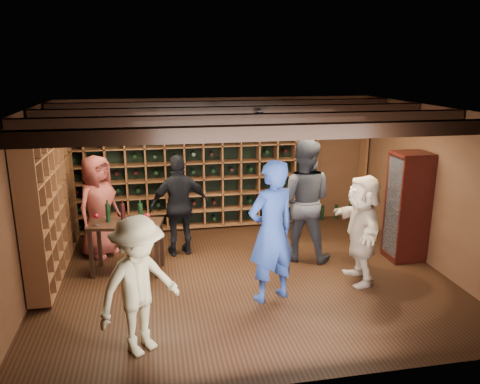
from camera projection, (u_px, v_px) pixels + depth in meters
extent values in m
plane|color=black|center=(245.00, 277.00, 7.09)|extent=(6.00, 6.00, 0.00)
plane|color=#53301C|center=(220.00, 163.00, 9.12)|extent=(6.00, 0.00, 6.00)
plane|color=#53301C|center=(297.00, 270.00, 4.39)|extent=(6.00, 0.00, 6.00)
plane|color=#53301C|center=(24.00, 209.00, 6.21)|extent=(0.00, 5.00, 5.00)
plane|color=#53301C|center=(433.00, 187.00, 7.30)|extent=(0.00, 5.00, 5.00)
plane|color=black|center=(245.00, 110.00, 6.42)|extent=(6.00, 6.00, 0.00)
cube|color=black|center=(275.00, 132.00, 4.93)|extent=(5.90, 0.18, 0.16)
cube|color=black|center=(253.00, 120.00, 5.97)|extent=(5.90, 0.18, 0.16)
cube|color=black|center=(237.00, 112.00, 7.01)|extent=(5.90, 0.18, 0.16)
cube|color=black|center=(226.00, 105.00, 8.05)|extent=(5.90, 0.18, 0.16)
cylinder|color=black|center=(157.00, 120.00, 6.24)|extent=(0.10, 0.10, 0.10)
cylinder|color=black|center=(260.00, 115.00, 6.89)|extent=(0.10, 0.10, 0.10)
cylinder|color=black|center=(349.00, 118.00, 6.42)|extent=(0.10, 0.10, 0.10)
cylinder|color=black|center=(218.00, 110.00, 7.55)|extent=(0.10, 0.10, 0.10)
cube|color=brown|center=(194.00, 171.00, 8.89)|extent=(4.65, 0.30, 2.20)
cube|color=black|center=(194.00, 171.00, 8.89)|extent=(4.56, 0.02, 2.16)
cube|color=brown|center=(51.00, 199.00, 7.05)|extent=(0.30, 2.65, 2.20)
cube|color=black|center=(51.00, 199.00, 7.05)|extent=(0.29, 0.02, 2.16)
cube|color=brown|center=(341.00, 130.00, 9.23)|extent=(1.15, 0.32, 0.04)
cube|color=brown|center=(362.00, 174.00, 9.56)|extent=(0.05, 0.28, 1.85)
cube|color=brown|center=(314.00, 176.00, 9.38)|extent=(0.05, 0.28, 1.85)
cube|color=#A77D53|center=(322.00, 124.00, 9.12)|extent=(0.40, 0.30, 0.20)
cube|color=#A77D53|center=(344.00, 124.00, 9.20)|extent=(0.40, 0.30, 0.20)
cube|color=#A77D53|center=(360.00, 123.00, 9.27)|extent=(0.40, 0.30, 0.20)
cube|color=black|center=(403.00, 255.00, 7.75)|extent=(0.55, 0.50, 0.10)
cube|color=black|center=(408.00, 206.00, 7.53)|extent=(0.55, 0.50, 1.70)
cube|color=white|center=(393.00, 207.00, 7.48)|extent=(0.01, 0.46, 1.60)
cube|color=black|center=(408.00, 206.00, 7.53)|extent=(0.50, 0.44, 0.02)
sphere|color=#59260C|center=(407.00, 200.00, 7.50)|extent=(0.18, 0.18, 0.18)
imported|color=navy|center=(271.00, 232.00, 6.18)|extent=(0.83, 0.68, 1.94)
imported|color=black|center=(303.00, 200.00, 7.52)|extent=(1.18, 1.07, 1.99)
imported|color=maroon|center=(98.00, 206.00, 7.68)|extent=(0.94, 0.99, 1.71)
imported|color=black|center=(180.00, 206.00, 7.72)|extent=(1.05, 0.57, 1.70)
imported|color=#998F69|center=(139.00, 286.00, 5.07)|extent=(1.17, 1.09, 1.59)
imported|color=tan|center=(361.00, 229.00, 6.76)|extent=(0.64, 1.54, 1.61)
cube|color=black|center=(126.00, 224.00, 7.05)|extent=(1.15, 0.71, 0.04)
cube|color=black|center=(91.00, 255.00, 6.93)|extent=(0.06, 0.06, 0.77)
cube|color=black|center=(157.00, 254.00, 6.94)|extent=(0.06, 0.06, 0.77)
cube|color=black|center=(99.00, 243.00, 7.36)|extent=(0.06, 0.06, 0.77)
cube|color=black|center=(162.00, 243.00, 7.37)|extent=(0.06, 0.06, 0.77)
cylinder|color=black|center=(108.00, 213.00, 7.04)|extent=(0.07, 0.07, 0.28)
cylinder|color=black|center=(123.00, 213.00, 7.05)|extent=(0.07, 0.07, 0.28)
cylinder|color=black|center=(141.00, 213.00, 7.05)|extent=(0.07, 0.07, 0.28)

